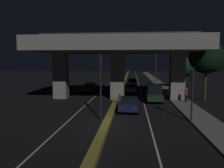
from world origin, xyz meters
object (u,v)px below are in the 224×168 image
Objects in this scene: street_lamp at (154,63)px; car_dark_green_second at (154,93)px; car_black_fourth at (132,83)px; car_silver_second_oncoming at (116,81)px; motorcycle_white_filtering_near at (120,101)px; pedestrian_on_sidewalk at (186,95)px; car_dark_blue_lead at (129,104)px; traffic_light_right_of_median at (192,85)px; car_silver_third at (131,88)px; car_dark_red_lead_oncoming at (90,87)px; traffic_light_left_of_median at (101,76)px.

car_dark_green_second is (-2.07, -21.17, -3.62)m from street_lamp.
car_black_fourth reaches higher than car_silver_second_oncoming.
motorcycle_white_filtering_near is 8.49m from pedestrian_on_sidewalk.
car_dark_blue_lead is at bearing -142.82° from pedestrian_on_sidewalk.
street_lamp reaches higher than traffic_light_right_of_median.
car_silver_third is at bearing -110.42° from street_lamp.
car_black_fourth is 9.91m from car_dark_red_lead_oncoming.
pedestrian_on_sidewalk is (3.80, -0.64, -0.11)m from car_dark_green_second.
traffic_light_left_of_median is at bearing 12.64° from car_dark_red_lead_oncoming.
pedestrian_on_sidewalk is (1.73, -21.81, -3.73)m from street_lamp.
car_silver_third is at bearing 20.60° from car_dark_green_second.
car_dark_green_second is 2.66× the size of pedestrian_on_sidewalk.
street_lamp is 17.94m from car_dark_red_lead_oncoming.
car_dark_red_lead_oncoming is (-9.80, 8.32, -0.34)m from car_dark_green_second.
traffic_light_right_of_median is at bearing -89.79° from street_lamp.
car_dark_red_lead_oncoming is at bearing 124.36° from traffic_light_right_of_median.
traffic_light_left_of_median is 6.45m from motorcycle_white_filtering_near.
car_dark_green_second is at bearing -157.26° from car_silver_third.
traffic_light_left_of_median is 0.70× the size of street_lamp.
motorcycle_white_filtering_near is (-1.40, -18.98, -0.29)m from car_black_fourth.
street_lamp is (7.47, 30.40, 0.91)m from traffic_light_left_of_median.
car_silver_third is at bearing 2.09° from car_dark_blue_lead.
car_silver_third is 10.84m from pedestrian_on_sidewalk.
car_dark_red_lead_oncoming is at bearing 136.35° from car_black_fourth.
car_black_fourth reaches higher than car_dark_blue_lead.
car_dark_red_lead_oncoming is (-6.93, 0.43, -0.02)m from car_silver_third.
car_black_fourth is (0.34, 21.02, 0.16)m from car_dark_blue_lead.
car_silver_second_oncoming reaches higher than motorcycle_white_filtering_near.
motorcycle_white_filtering_near is (-6.15, -24.94, -4.09)m from street_lamp.
motorcycle_white_filtering_near reaches higher than car_dark_blue_lead.
traffic_light_left_of_median reaches higher than car_silver_third.
car_silver_second_oncoming is 2.38× the size of pedestrian_on_sidewalk.
car_dark_green_second is 3.86m from pedestrian_on_sidewalk.
traffic_light_left_of_median is 31.31m from street_lamp.
traffic_light_right_of_median is 8.66m from motorcycle_white_filtering_near.
car_silver_third is 1.16× the size of car_silver_second_oncoming.
pedestrian_on_sidewalk reaches higher than motorcycle_white_filtering_near.
traffic_light_left_of_median is 11.02m from car_dark_green_second.
traffic_light_right_of_median is 0.57× the size of street_lamp.
traffic_light_right_of_median is 8.98m from pedestrian_on_sidewalk.
car_dark_blue_lead is 2.20× the size of motorcycle_white_filtering_near.
car_dark_green_second is 0.95× the size of car_dark_red_lead_oncoming.
car_dark_blue_lead is 13.71m from car_silver_third.
traffic_light_right_of_median reaches higher than pedestrian_on_sidewalk.
car_black_fourth is at bearing 132.57° from car_dark_red_lead_oncoming.
car_black_fourth is 0.87× the size of car_dark_red_lead_oncoming.
traffic_light_right_of_median is (7.58, 0.01, -0.71)m from traffic_light_left_of_median.
traffic_light_right_of_median is 17.99m from car_silver_third.
traffic_light_left_of_median is 3.07× the size of motorcycle_white_filtering_near.
traffic_light_right_of_median is at bearing 32.89° from car_dark_red_lead_oncoming.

